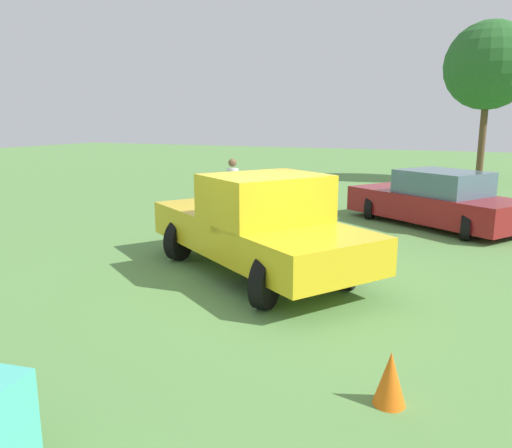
% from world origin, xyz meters
% --- Properties ---
extents(ground_plane, '(80.00, 80.00, 0.00)m').
position_xyz_m(ground_plane, '(0.00, 0.00, 0.00)').
color(ground_plane, '#5B8C47').
extents(pickup_truck, '(4.27, 5.10, 1.81)m').
position_xyz_m(pickup_truck, '(0.42, 0.40, 0.94)').
color(pickup_truck, black).
rests_on(pickup_truck, ground_plane).
extents(sedan_near, '(4.00, 4.82, 1.45)m').
position_xyz_m(sedan_near, '(6.17, -2.08, 0.66)').
color(sedan_near, black).
rests_on(sedan_near, ground_plane).
extents(person_bystander, '(0.42, 0.42, 1.71)m').
position_xyz_m(person_bystander, '(4.49, 3.00, 0.96)').
color(person_bystander, '#7A6B51').
rests_on(person_bystander, ground_plane).
extents(tree_back_right, '(3.72, 3.72, 6.85)m').
position_xyz_m(tree_back_right, '(16.81, -3.04, 4.97)').
color(tree_back_right, brown).
rests_on(tree_back_right, ground_plane).
extents(traffic_cone, '(0.32, 0.32, 0.55)m').
position_xyz_m(traffic_cone, '(-2.89, -2.45, 0.28)').
color(traffic_cone, orange).
rests_on(traffic_cone, ground_plane).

